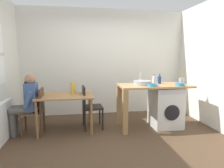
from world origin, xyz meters
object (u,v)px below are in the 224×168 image
object	(u,v)px
chair_opposite	(89,105)
washing_machine	(166,107)
dining_table	(65,100)
bottle_tall_green	(154,79)
chair_person_seat	(36,109)
colander	(180,84)
utensil_crock	(181,80)
vase	(73,88)
bottle_squat_brown	(159,79)
mixing_bowl	(152,85)
seated_person	(27,101)

from	to	relation	value
chair_opposite	washing_machine	size ratio (longest dim) A/B	1.05
dining_table	bottle_tall_green	bearing A→B (deg)	3.38
chair_person_seat	washing_machine	distance (m)	2.66
bottle_tall_green	colander	bearing A→B (deg)	-48.53
bottle_tall_green	utensil_crock	xyz separation A→B (m)	(0.57, -0.17, -0.02)
washing_machine	bottle_tall_green	bearing A→B (deg)	132.16
chair_person_seat	vase	distance (m)	0.81
dining_table	bottle_squat_brown	size ratio (longest dim) A/B	5.13
bottle_tall_green	mixing_bowl	bearing A→B (deg)	-115.36
chair_person_seat	colander	distance (m)	2.89
mixing_bowl	utensil_crock	bearing A→B (deg)	18.06
seated_person	utensil_crock	distance (m)	3.20
chair_opposite	colander	bearing A→B (deg)	74.71
dining_table	washing_machine	distance (m)	2.12
mixing_bowl	vase	world-z (taller)	vase
chair_person_seat	bottle_tall_green	xyz separation A→B (m)	(2.46, 0.21, 0.50)
chair_person_seat	seated_person	bearing A→B (deg)	90.00
vase	chair_person_seat	bearing A→B (deg)	-164.07
bottle_squat_brown	colander	bearing A→B (deg)	-49.87
chair_person_seat	colander	xyz separation A→B (m)	(2.84, -0.23, 0.44)
dining_table	bottle_squat_brown	world-z (taller)	bottle_squat_brown
chair_opposite	vase	xyz separation A→B (m)	(-0.33, 0.05, 0.35)
seated_person	washing_machine	size ratio (longest dim) A/B	1.40
washing_machine	bottle_squat_brown	size ratio (longest dim) A/B	4.01
chair_person_seat	bottle_squat_brown	world-z (taller)	bottle_squat_brown
utensil_crock	chair_person_seat	bearing A→B (deg)	-179.20
chair_opposite	seated_person	size ratio (longest dim) A/B	0.75
dining_table	seated_person	size ratio (longest dim) A/B	0.92
chair_person_seat	vase	bearing A→B (deg)	-75.16
dining_table	washing_machine	size ratio (longest dim) A/B	1.28
chair_opposite	bottle_tall_green	world-z (taller)	bottle_tall_green
chair_opposite	vase	size ratio (longest dim) A/B	3.71
washing_machine	chair_opposite	bearing A→B (deg)	174.63
dining_table	seated_person	world-z (taller)	seated_person
dining_table	seated_person	xyz separation A→B (m)	(-0.71, -0.10, 0.03)
chair_person_seat	dining_table	bearing A→B (deg)	-80.85
chair_person_seat	seated_person	world-z (taller)	seated_person
bottle_squat_brown	dining_table	bearing A→B (deg)	-179.38
bottle_tall_green	mixing_bowl	xyz separation A→B (m)	(-0.20, -0.42, -0.06)
chair_person_seat	colander	world-z (taller)	colander
chair_person_seat	bottle_tall_green	size ratio (longest dim) A/B	4.65
bottle_tall_green	mixing_bowl	size ratio (longest dim) A/B	0.98
utensil_crock	vase	world-z (taller)	utensil_crock
seated_person	colander	size ratio (longest dim) A/B	6.00
chair_person_seat	utensil_crock	bearing A→B (deg)	-90.29
bottle_squat_brown	mixing_bowl	bearing A→B (deg)	-131.81
utensil_crock	washing_machine	bearing A→B (deg)	-171.90
vase	colander	bearing A→B (deg)	-11.23
chair_opposite	bottle_squat_brown	xyz separation A→B (m)	(1.53, -0.02, 0.51)
chair_person_seat	colander	bearing A→B (deg)	-95.67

